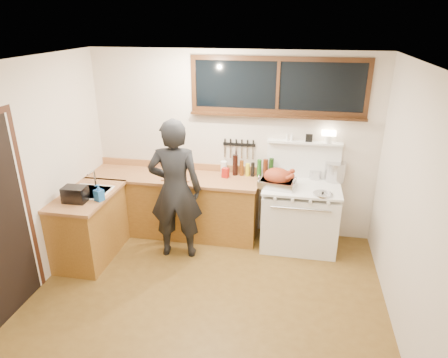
% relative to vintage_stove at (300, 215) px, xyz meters
% --- Properties ---
extents(ground_plane, '(4.00, 3.50, 0.02)m').
position_rel_vintage_stove_xyz_m(ground_plane, '(-1.00, -1.41, -0.48)').
color(ground_plane, brown).
extents(room_shell, '(4.10, 3.60, 2.65)m').
position_rel_vintage_stove_xyz_m(room_shell, '(-1.00, -1.41, 1.18)').
color(room_shell, beige).
rests_on(room_shell, ground).
extents(counter_back, '(2.44, 0.64, 1.00)m').
position_rel_vintage_stove_xyz_m(counter_back, '(-1.80, 0.04, -0.01)').
color(counter_back, brown).
rests_on(counter_back, ground).
extents(counter_left, '(0.64, 1.09, 0.90)m').
position_rel_vintage_stove_xyz_m(counter_left, '(-2.70, -0.79, -0.02)').
color(counter_left, brown).
rests_on(counter_left, ground).
extents(sink_unit, '(0.50, 0.45, 0.37)m').
position_rel_vintage_stove_xyz_m(sink_unit, '(-2.68, -0.71, 0.38)').
color(sink_unit, white).
rests_on(sink_unit, counter_left).
extents(vintage_stove, '(1.02, 0.74, 1.59)m').
position_rel_vintage_stove_xyz_m(vintage_stove, '(0.00, 0.00, 0.00)').
color(vintage_stove, white).
rests_on(vintage_stove, ground).
extents(back_window, '(2.32, 0.13, 0.77)m').
position_rel_vintage_stove_xyz_m(back_window, '(-0.40, 0.31, 1.60)').
color(back_window, black).
rests_on(back_window, room_shell).
extents(knife_strip, '(0.46, 0.03, 0.28)m').
position_rel_vintage_stove_xyz_m(knife_strip, '(-0.90, 0.32, 0.84)').
color(knife_strip, black).
rests_on(knife_strip, room_shell).
extents(man, '(0.74, 0.54, 1.87)m').
position_rel_vintage_stove_xyz_m(man, '(-1.59, -0.52, 0.47)').
color(man, black).
rests_on(man, ground).
extents(soap_bottle, '(0.13, 0.13, 0.21)m').
position_rel_vintage_stove_xyz_m(soap_bottle, '(-2.43, -0.92, 0.54)').
color(soap_bottle, '#215CA7').
rests_on(soap_bottle, counter_left).
extents(toaster, '(0.28, 0.20, 0.19)m').
position_rel_vintage_stove_xyz_m(toaster, '(-2.70, -1.00, 0.53)').
color(toaster, black).
rests_on(toaster, counter_left).
extents(cutting_board, '(0.40, 0.31, 0.14)m').
position_rel_vintage_stove_xyz_m(cutting_board, '(-1.71, -0.03, 0.49)').
color(cutting_board, '#9F6A3F').
rests_on(cutting_board, counter_back).
extents(roast_turkey, '(0.51, 0.41, 0.25)m').
position_rel_vintage_stove_xyz_m(roast_turkey, '(-0.32, -0.08, 0.54)').
color(roast_turkey, silver).
rests_on(roast_turkey, vintage_stove).
extents(stockpot, '(0.38, 0.38, 0.26)m').
position_rel_vintage_stove_xyz_m(stockpot, '(0.43, 0.28, 0.56)').
color(stockpot, silver).
rests_on(stockpot, vintage_stove).
extents(saucepan, '(0.18, 0.29, 0.12)m').
position_rel_vintage_stove_xyz_m(saucepan, '(0.18, 0.29, 0.49)').
color(saucepan, silver).
rests_on(saucepan, vintage_stove).
extents(pot_lid, '(0.27, 0.27, 0.04)m').
position_rel_vintage_stove_xyz_m(pot_lid, '(0.26, -0.25, 0.44)').
color(pot_lid, silver).
rests_on(pot_lid, vintage_stove).
extents(coffee_tin, '(0.11, 0.09, 0.14)m').
position_rel_vintage_stove_xyz_m(coffee_tin, '(-1.06, 0.10, 0.50)').
color(coffee_tin, '#A11811').
rests_on(coffee_tin, counter_back).
extents(pitcher, '(0.11, 0.11, 0.17)m').
position_rel_vintage_stove_xyz_m(pitcher, '(-1.11, 0.27, 0.52)').
color(pitcher, white).
rests_on(pitcher, counter_back).
extents(bottle_cluster, '(0.57, 0.07, 0.30)m').
position_rel_vintage_stove_xyz_m(bottle_cluster, '(-0.68, 0.22, 0.56)').
color(bottle_cluster, black).
rests_on(bottle_cluster, counter_back).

